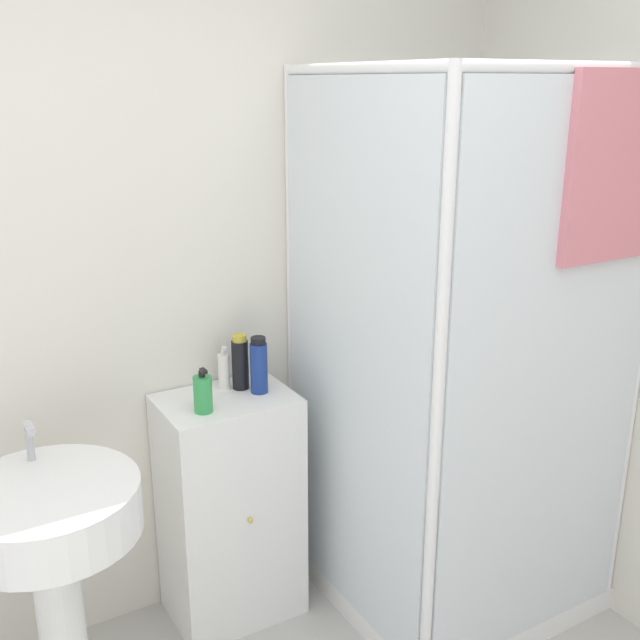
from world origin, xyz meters
name	(u,v)px	position (x,y,z in m)	size (l,w,h in m)	color
wall_back	(83,301)	(0.00, 1.70, 1.25)	(6.40, 0.06, 2.50)	silver
shower_enclosure	(452,475)	(1.16, 1.13, 0.55)	(0.92, 0.95, 2.01)	white
vanity_cabinet	(230,507)	(0.41, 1.50, 0.44)	(0.47, 0.36, 0.88)	white
sink	(51,540)	(-0.25, 1.26, 0.67)	(0.54, 0.54, 0.97)	white
soap_dispenser	(203,394)	(0.30, 1.43, 0.95)	(0.06, 0.06, 0.16)	green
shampoo_bottle_tall_black	(240,362)	(0.50, 1.55, 0.98)	(0.06, 0.06, 0.20)	black
shampoo_bottle_blue	(259,366)	(0.54, 1.48, 0.99)	(0.06, 0.06, 0.21)	navy
lotion_bottle_white	(224,371)	(0.44, 1.58, 0.95)	(0.04, 0.04, 0.16)	white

